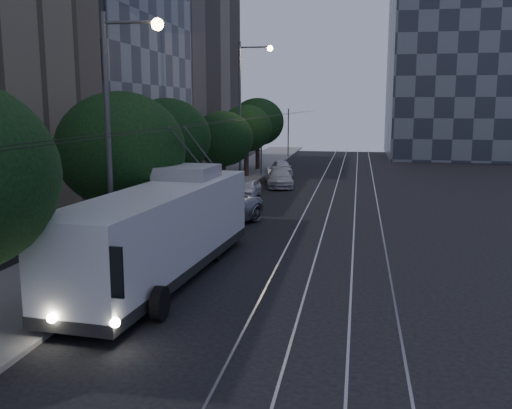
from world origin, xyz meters
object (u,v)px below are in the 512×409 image
object	(u,v)px
pickup_silver	(210,210)
car_white_d	(282,168)
car_white_b	(280,178)
streetlamp_near	(118,120)
streetlamp_far	(245,102)
car_white_c	(275,175)
car_white_a	(248,188)
trolleybus	(164,230)

from	to	relation	value
pickup_silver	car_white_d	size ratio (longest dim) A/B	1.63
car_white_b	streetlamp_near	xyz separation A→B (m)	(-2.69, -24.65, 5.16)
car_white_b	streetlamp_far	xyz separation A→B (m)	(-2.67, -0.67, 5.97)
pickup_silver	streetlamp_far	size ratio (longest dim) A/B	0.59
car_white_b	car_white_d	bearing A→B (deg)	87.55
pickup_silver	car_white_c	world-z (taller)	pickup_silver
car_white_a	car_white_b	xyz separation A→B (m)	(1.53, 5.60, 0.09)
car_white_b	car_white_d	world-z (taller)	car_white_b
car_white_a	streetlamp_near	size ratio (longest dim) A/B	0.38
trolleybus	car_white_d	size ratio (longest dim) A/B	3.24
car_white_c	streetlamp_near	bearing A→B (deg)	-108.69
pickup_silver	car_white_a	world-z (taller)	pickup_silver
car_white_a	car_white_c	world-z (taller)	car_white_a
streetlamp_far	trolleybus	bearing A→B (deg)	-85.98
trolleybus	streetlamp_near	bearing A→B (deg)	-178.76
trolleybus	car_white_b	size ratio (longest dim) A/B	2.66
streetlamp_far	car_white_d	bearing A→B (deg)	77.85
car_white_a	car_white_c	bearing A→B (deg)	85.22
car_white_a	car_white_d	size ratio (longest dim) A/B	0.91
streetlamp_near	car_white_a	bearing A→B (deg)	86.54
streetlamp_far	car_white_c	bearing A→B (deg)	57.23
trolleybus	car_white_b	world-z (taller)	trolleybus
car_white_c	streetlamp_near	size ratio (longest dim) A/B	0.39
car_white_a	car_white_b	bearing A→B (deg)	75.60
car_white_a	streetlamp_far	bearing A→B (deg)	103.88
trolleybus	pickup_silver	xyz separation A→B (m)	(-0.62, 9.05, -0.89)
car_white_a	streetlamp_far	distance (m)	7.89
car_white_b	streetlamp_near	size ratio (longest dim) A/B	0.51
trolleybus	car_white_d	bearing A→B (deg)	94.31
car_white_c	streetlamp_far	bearing A→B (deg)	-137.34
car_white_b	car_white_d	distance (m)	7.69
pickup_silver	car_white_b	size ratio (longest dim) A/B	1.34
car_white_c	trolleybus	bearing A→B (deg)	-105.07
car_white_b	car_white_c	bearing A→B (deg)	98.78
streetlamp_near	car_white_c	bearing A→B (deg)	85.88
streetlamp_near	pickup_silver	bearing A→B (deg)	83.06
car_white_b	car_white_d	size ratio (longest dim) A/B	1.22
pickup_silver	car_white_b	distance (m)	15.77
trolleybus	streetlamp_near	size ratio (longest dim) A/B	1.36
streetlamp_far	pickup_silver	bearing A→B (deg)	-85.92
car_white_a	streetlamp_far	world-z (taller)	streetlamp_far
trolleybus	car_white_a	xyz separation A→B (m)	(-0.56, 19.14, -1.18)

